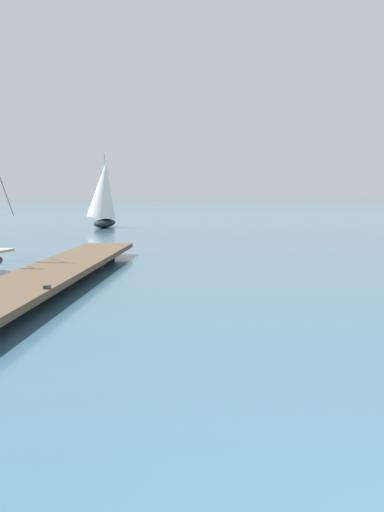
# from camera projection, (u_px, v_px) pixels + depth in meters

# --- Properties ---
(floating_dock) EXTENTS (3.25, 18.26, 0.53)m
(floating_dock) POSITION_uv_depth(u_px,v_px,m) (53.00, 272.00, 17.68)
(floating_dock) COLOR brown
(floating_dock) RESTS_ON ground
(distant_sailboat) EXTENTS (2.67, 4.09, 5.06)m
(distant_sailboat) POSITION_uv_depth(u_px,v_px,m) (104.00, 195.00, 45.98)
(distant_sailboat) COLOR black
(distant_sailboat) RESTS_ON ground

